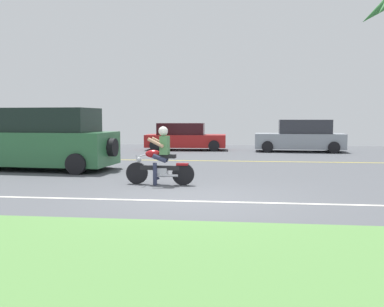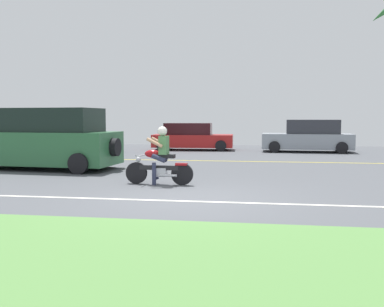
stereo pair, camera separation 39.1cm
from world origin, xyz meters
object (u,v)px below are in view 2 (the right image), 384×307
(parked_car_2, at_px, (308,137))
(motorcyclist, at_px, (160,160))
(parked_car_0, at_px, (67,138))
(suv_nearby, at_px, (45,140))
(parked_car_1, at_px, (192,137))

(parked_car_2, bearing_deg, motorcyclist, -113.05)
(parked_car_0, bearing_deg, parked_car_2, 9.43)
(suv_nearby, bearing_deg, parked_car_2, 43.08)
(parked_car_1, relative_size, parked_car_2, 0.96)
(motorcyclist, relative_size, parked_car_1, 0.42)
(suv_nearby, distance_m, parked_car_2, 12.89)
(parked_car_1, bearing_deg, parked_car_0, -157.77)
(suv_nearby, xyz_separation_m, parked_car_2, (9.41, 8.80, -0.23))
(motorcyclist, xyz_separation_m, parked_car_2, (4.90, 11.52, 0.12))
(motorcyclist, distance_m, parked_car_1, 12.00)
(parked_car_0, height_order, parked_car_2, parked_car_2)
(parked_car_0, distance_m, parked_car_2, 11.94)
(motorcyclist, distance_m, suv_nearby, 5.28)
(motorcyclist, relative_size, parked_car_0, 0.43)
(motorcyclist, xyz_separation_m, parked_car_1, (-1.04, 11.95, 0.04))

